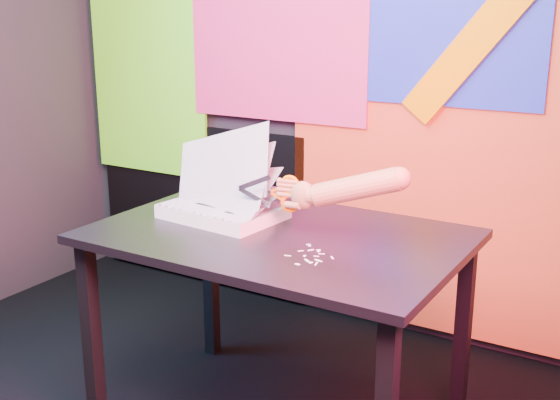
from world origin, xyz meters
The scene contains 7 objects.
room centered at (0.00, 0.00, 1.35)m, with size 3.01×3.01×2.71m.
backdrop centered at (0.06, 1.46, 0.96)m, with size 2.88×0.05×2.08m.
work_table centered at (0.33, 0.50, 0.66)m, with size 1.23×0.82×0.75m.
printout_stack centered at (0.08, 0.54, 0.78)m, with size 0.47×0.33×0.37m.
scissors centered at (0.35, 0.51, 0.88)m, with size 0.22×0.04×0.13m.
hand_forearm centered at (0.57, 0.54, 0.92)m, with size 0.43×0.12×0.17m.
paper_clippings centered at (0.54, 0.35, 0.75)m, with size 0.14×0.19×0.00m.
Camera 1 is at (1.49, -1.42, 1.49)m, focal length 45.00 mm.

